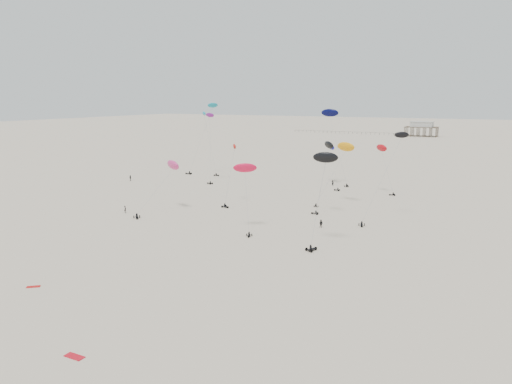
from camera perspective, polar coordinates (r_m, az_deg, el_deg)
The scene contains 22 objects.
ground_plane at distance 207.02m, azimuth 14.39°, elevation 3.26°, with size 900.00×900.00×0.00m, color beige.
pavilion_main at distance 355.32m, azimuth 18.38°, elevation 6.75°, with size 21.00×13.00×9.80m.
pier_fence at distance 367.28m, azimuth 10.27°, elevation 6.69°, with size 80.20×0.20×1.50m.
rig_0 at distance 98.26m, azimuth -1.21°, elevation 1.81°, with size 7.33×8.77×13.78m.
rig_2 at distance 108.22m, azimuth 14.43°, elevation 2.02°, with size 7.08×14.77×21.39m.
rig_3 at distance 169.56m, azimuth -5.33°, elevation 5.94°, with size 9.43×5.91×21.33m.
rig_4 at distance 124.84m, azimuth 9.94°, elevation 4.56°, with size 8.03×11.41×16.26m.
rig_5 at distance 175.41m, azimuth -5.96°, elevation 7.09°, with size 5.50×14.92×24.90m.
rig_6 at distance 112.32m, azimuth 8.04°, elevation 3.92°, with size 4.81×5.23×16.51m.
rig_7 at distance 121.29m, azimuth -3.04°, elevation 1.57°, with size 4.17×10.21×14.98m.
rig_8 at distance 155.87m, azimuth -5.30°, elevation 6.38°, with size 7.26×9.46×21.58m.
rig_9 at distance 140.82m, azimuth 14.32°, elevation 4.20°, with size 7.61×6.77×13.51m.
rig_10 at distance 117.33m, azimuth -10.12°, elevation 2.13°, with size 5.77×15.94×15.15m.
rig_11 at distance 151.38m, azimuth 8.68°, elevation 7.94°, with size 10.31×5.04×22.69m.
rig_12 at distance 88.02m, azimuth 7.52°, elevation 1.11°, with size 4.68×8.72×16.54m.
rig_13 at distance 152.01m, azimuth 8.62°, elevation 4.69°, with size 9.32×14.69×16.13m.
spectator_0 at distance 117.49m, azimuth -14.70°, elevation -2.32°, with size 0.71×0.49×1.95m, color black.
spectator_1 at distance 101.92m, azimuth 7.43°, elevation -4.04°, with size 0.93×0.54×1.90m, color black.
spectator_2 at distance 161.88m, azimuth -14.15°, elevation 1.24°, with size 1.27×0.68×2.15m, color black.
spectator_3 at distance 150.23m, azimuth 8.75°, elevation 0.72°, with size 0.75×0.51×2.05m, color black.
grounded_kite_a at distance 56.41m, azimuth -20.03°, elevation -17.29°, with size 2.20×0.90×0.08m, color red.
grounded_kite_b at distance 77.00m, azimuth -24.09°, elevation -9.87°, with size 1.80×0.70×0.07m, color red.
Camera 1 is at (45.56, -0.27, 25.94)m, focal length 35.00 mm.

